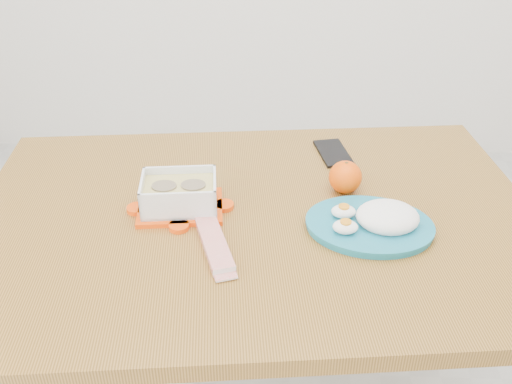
{
  "coord_description": "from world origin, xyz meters",
  "views": [
    {
      "loc": [
        -0.16,
        -1.06,
        1.48
      ],
      "look_at": [
        -0.2,
        0.01,
        0.81
      ],
      "focal_mm": 40.0,
      "sensor_mm": 36.0,
      "label": 1
    }
  ],
  "objects_px": {
    "smartphone": "(333,153)",
    "rice_plate": "(375,220)",
    "orange_fruit": "(345,177)",
    "dining_table": "(256,246)",
    "food_container": "(179,195)"
  },
  "relations": [
    {
      "from": "dining_table",
      "to": "smartphone",
      "type": "bearing_deg",
      "value": 50.25
    },
    {
      "from": "food_container",
      "to": "smartphone",
      "type": "distance_m",
      "value": 0.47
    },
    {
      "from": "food_container",
      "to": "rice_plate",
      "type": "height_order",
      "value": "food_container"
    },
    {
      "from": "smartphone",
      "to": "rice_plate",
      "type": "bearing_deg",
      "value": -91.62
    },
    {
      "from": "smartphone",
      "to": "orange_fruit",
      "type": "bearing_deg",
      "value": -98.54
    },
    {
      "from": "dining_table",
      "to": "orange_fruit",
      "type": "xyz_separation_m",
      "value": [
        0.21,
        0.11,
        0.13
      ]
    },
    {
      "from": "orange_fruit",
      "to": "food_container",
      "type": "bearing_deg",
      "value": -166.28
    },
    {
      "from": "smartphone",
      "to": "dining_table",
      "type": "bearing_deg",
      "value": -136.06
    },
    {
      "from": "dining_table",
      "to": "food_container",
      "type": "height_order",
      "value": "food_container"
    },
    {
      "from": "dining_table",
      "to": "food_container",
      "type": "relative_size",
      "value": 6.65
    },
    {
      "from": "dining_table",
      "to": "rice_plate",
      "type": "height_order",
      "value": "rice_plate"
    },
    {
      "from": "dining_table",
      "to": "rice_plate",
      "type": "xyz_separation_m",
      "value": [
        0.26,
        -0.05,
        0.12
      ]
    },
    {
      "from": "dining_table",
      "to": "smartphone",
      "type": "xyz_separation_m",
      "value": [
        0.2,
        0.29,
        0.09
      ]
    },
    {
      "from": "dining_table",
      "to": "rice_plate",
      "type": "relative_size",
      "value": 4.5
    },
    {
      "from": "food_container",
      "to": "rice_plate",
      "type": "distance_m",
      "value": 0.44
    }
  ]
}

